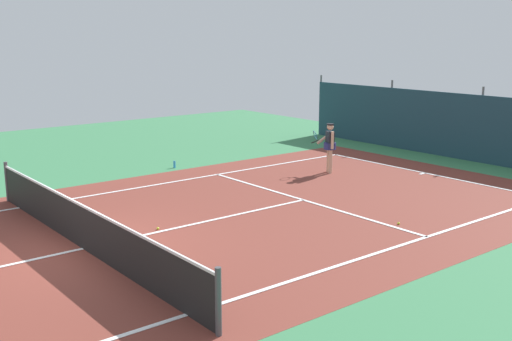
{
  "coord_description": "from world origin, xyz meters",
  "views": [
    {
      "loc": [
        12.17,
        -4.99,
        4.48
      ],
      "look_at": [
        -0.62,
        5.22,
        0.9
      ],
      "focal_mm": 43.65,
      "sensor_mm": 36.0,
      "label": 1
    }
  ],
  "objects_px": {
    "tennis_net": "(82,226)",
    "tennis_ball_near_player": "(158,228)",
    "tennis_ball_midcourt": "(399,223)",
    "water_bottle": "(174,164)",
    "tennis_player": "(329,144)"
  },
  "relations": [
    {
      "from": "tennis_player",
      "to": "tennis_ball_midcourt",
      "type": "xyz_separation_m",
      "value": [
        5.17,
        -2.82,
        -0.93
      ]
    },
    {
      "from": "tennis_player",
      "to": "water_bottle",
      "type": "height_order",
      "value": "tennis_player"
    },
    {
      "from": "tennis_player",
      "to": "water_bottle",
      "type": "xyz_separation_m",
      "value": [
        -3.85,
        -3.62,
        -0.84
      ]
    },
    {
      "from": "tennis_ball_near_player",
      "to": "tennis_ball_midcourt",
      "type": "xyz_separation_m",
      "value": [
        3.27,
        4.74,
        0.0
      ]
    },
    {
      "from": "tennis_net",
      "to": "tennis_ball_near_player",
      "type": "height_order",
      "value": "tennis_net"
    },
    {
      "from": "tennis_ball_near_player",
      "to": "tennis_ball_midcourt",
      "type": "bearing_deg",
      "value": 55.39
    },
    {
      "from": "tennis_net",
      "to": "tennis_ball_near_player",
      "type": "distance_m",
      "value": 1.98
    },
    {
      "from": "tennis_player",
      "to": "tennis_ball_near_player",
      "type": "xyz_separation_m",
      "value": [
        1.9,
        -7.57,
        -0.93
      ]
    },
    {
      "from": "tennis_net",
      "to": "tennis_player",
      "type": "bearing_deg",
      "value": 102.38
    },
    {
      "from": "tennis_player",
      "to": "tennis_ball_near_player",
      "type": "distance_m",
      "value": 7.86
    },
    {
      "from": "tennis_net",
      "to": "tennis_player",
      "type": "xyz_separation_m",
      "value": [
        -2.08,
        9.48,
        0.45
      ]
    },
    {
      "from": "tennis_net",
      "to": "tennis_ball_midcourt",
      "type": "height_order",
      "value": "tennis_net"
    },
    {
      "from": "tennis_net",
      "to": "water_bottle",
      "type": "distance_m",
      "value": 8.35
    },
    {
      "from": "tennis_ball_midcourt",
      "to": "water_bottle",
      "type": "bearing_deg",
      "value": -174.97
    },
    {
      "from": "tennis_net",
      "to": "tennis_player",
      "type": "distance_m",
      "value": 9.72
    }
  ]
}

